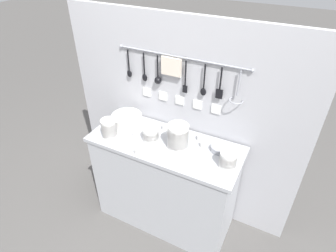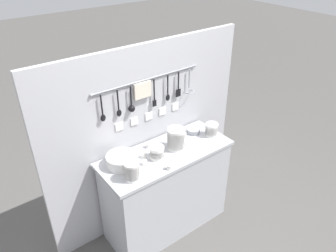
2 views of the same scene
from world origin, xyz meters
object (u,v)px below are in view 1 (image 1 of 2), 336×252
plate_stack (127,120)px  cup_front_right (137,151)px  bowl_stack_tall_left (151,134)px  cup_back_right (203,144)px  cup_front_left (200,137)px  cup_back_left (135,134)px  cup_edge_near (146,130)px  bowl_stack_back_corner (178,137)px  steel_mixing_bowl (219,148)px  bowl_stack_nested_right (228,159)px  cup_by_caddy (165,127)px  bowl_stack_short_front (109,128)px  cup_edge_far (170,133)px

plate_stack → cup_front_right: bearing=-45.4°
bowl_stack_tall_left → cup_back_right: (0.38, 0.11, -0.03)m
bowl_stack_tall_left → cup_front_left: bearing=28.2°
cup_back_left → cup_edge_near: bearing=60.4°
bowl_stack_tall_left → cup_front_left: (0.33, 0.18, -0.03)m
bowl_stack_back_corner → cup_back_right: 0.20m
steel_mixing_bowl → cup_edge_near: bearing=-175.1°
bowl_stack_nested_right → cup_by_caddy: 0.61m
bowl_stack_nested_right → cup_front_left: bowl_stack_nested_right is taller
steel_mixing_bowl → cup_edge_near: cup_edge_near is taller
bowl_stack_tall_left → plate_stack: 0.30m
cup_front_right → cup_by_caddy: bearing=83.9°
bowl_stack_nested_right → cup_front_right: bearing=-164.9°
cup_front_left → bowl_stack_short_front: bearing=-156.2°
bowl_stack_short_front → bowl_stack_back_corner: 0.54m
steel_mixing_bowl → cup_back_left: cup_back_left is taller
bowl_stack_back_corner → cup_back_right: bowl_stack_back_corner is taller
cup_back_left → cup_back_right: 0.53m
plate_stack → cup_edge_far: size_ratio=5.62×
bowl_stack_back_corner → cup_edge_far: 0.17m
bowl_stack_nested_right → cup_back_right: bowl_stack_nested_right is taller
plate_stack → cup_back_left: bearing=-36.2°
steel_mixing_bowl → cup_edge_far: (-0.40, 0.00, 0.00)m
cup_front_left → cup_front_right: bearing=-133.6°
steel_mixing_bowl → bowl_stack_nested_right: bearing=-52.1°
cup_back_left → cup_front_right: 0.21m
bowl_stack_nested_right → cup_edge_near: bowl_stack_nested_right is taller
bowl_stack_short_front → cup_back_left: bearing=28.1°
cup_back_right → cup_front_left: bearing=128.1°
cup_front_right → cup_edge_far: 0.32m
bowl_stack_tall_left → cup_edge_far: bowl_stack_tall_left is taller
bowl_stack_nested_right → cup_back_right: 0.26m
bowl_stack_back_corner → cup_front_right: bearing=-138.7°
bowl_stack_tall_left → plate_stack: bearing=161.1°
cup_by_caddy → cup_back_left: 0.25m
bowl_stack_short_front → cup_by_caddy: bearing=39.6°
plate_stack → cup_back_left: size_ratio=5.62×
cup_edge_near → cup_edge_far: bearing=15.3°
steel_mixing_bowl → cup_back_right: cup_back_right is taller
cup_by_caddy → plate_stack: bearing=-166.1°
cup_front_left → cup_back_left: 0.50m
cup_by_caddy → cup_front_left: same height
bowl_stack_short_front → cup_by_caddy: size_ratio=3.53×
cup_back_left → cup_edge_near: (0.05, 0.08, 0.00)m
cup_front_right → cup_edge_near: bearing=107.2°
bowl_stack_short_front → cup_edge_near: bearing=38.4°
steel_mixing_bowl → cup_front_right: bearing=-149.6°
bowl_stack_short_front → cup_back_right: (0.69, 0.21, -0.06)m
bowl_stack_tall_left → cup_front_left: bowl_stack_tall_left is taller
cup_front_left → cup_edge_far: bearing=-166.4°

